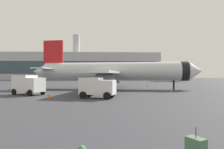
% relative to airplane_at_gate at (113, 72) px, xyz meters
% --- Properties ---
extents(airplane_at_gate, '(35.63, 32.33, 10.50)m').
position_rel_airplane_at_gate_xyz_m(airplane_at_gate, '(0.00, 0.00, 0.00)').
color(airplane_at_gate, silver).
rests_on(airplane_at_gate, ground).
extents(airplane_taxiing, '(18.49, 20.04, 6.38)m').
position_rel_airplane_at_gate_xyz_m(airplane_taxiing, '(28.69, 50.56, -1.43)').
color(airplane_taxiing, silver).
rests_on(airplane_taxiing, ground).
extents(service_truck, '(5.26, 4.32, 2.90)m').
position_rel_airplane_at_gate_xyz_m(service_truck, '(-13.23, -11.40, -2.05)').
color(service_truck, white).
rests_on(service_truck, ground).
extents(cargo_van, '(4.80, 3.41, 2.60)m').
position_rel_airplane_at_gate_xyz_m(cargo_van, '(-2.87, -16.09, -2.21)').
color(cargo_van, white).
rests_on(cargo_van, ground).
extents(safety_cone_near, '(0.44, 0.44, 0.71)m').
position_rel_airplane_at_gate_xyz_m(safety_cone_near, '(-9.05, -15.47, -3.31)').
color(safety_cone_near, '#F2590C').
rests_on(safety_cone_near, ground).
extents(safety_cone_mid, '(0.44, 0.44, 0.81)m').
position_rel_airplane_at_gate_xyz_m(safety_cone_mid, '(9.70, -7.25, -3.26)').
color(safety_cone_mid, '#F2590C').
rests_on(safety_cone_mid, ground).
extents(safety_cone_far, '(0.44, 0.44, 0.69)m').
position_rel_airplane_at_gate_xyz_m(safety_cone_far, '(9.25, 9.14, -3.32)').
color(safety_cone_far, '#F2590C').
rests_on(safety_cone_far, ground).
extents(rolling_suitcase, '(0.65, 0.75, 1.10)m').
position_rel_airplane_at_gate_xyz_m(rolling_suitcase, '(1.15, -34.30, -3.27)').
color(rolling_suitcase, '#476B4C').
rests_on(rolling_suitcase, ground).
extents(terminal_building, '(97.91, 20.42, 28.60)m').
position_rel_airplane_at_gate_xyz_m(terminal_building, '(-16.43, 85.61, 4.74)').
color(terminal_building, '#B2B2B7').
rests_on(terminal_building, ground).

